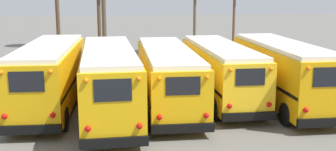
% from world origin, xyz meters
% --- Properties ---
extents(ground_plane, '(160.00, 160.00, 0.00)m').
position_xyz_m(ground_plane, '(0.00, 0.00, 0.00)').
color(ground_plane, '#66635E').
extents(school_bus_0, '(2.74, 9.82, 3.22)m').
position_xyz_m(school_bus_0, '(-5.83, 0.54, 1.75)').
color(school_bus_0, '#EAAA0F').
rests_on(school_bus_0, ground).
extents(school_bus_1, '(2.85, 10.23, 3.23)m').
position_xyz_m(school_bus_1, '(-2.91, -1.11, 1.76)').
color(school_bus_1, '#EAAA0F').
rests_on(school_bus_1, ground).
extents(school_bus_2, '(2.65, 10.72, 2.94)m').
position_xyz_m(school_bus_2, '(-0.00, 0.52, 1.60)').
color(school_bus_2, '#EAAA0F').
rests_on(school_bus_2, ground).
extents(school_bus_3, '(2.57, 9.89, 3.00)m').
position_xyz_m(school_bus_3, '(2.91, 1.18, 1.64)').
color(school_bus_3, yellow).
rests_on(school_bus_3, ground).
extents(school_bus_4, '(2.48, 9.68, 3.22)m').
position_xyz_m(school_bus_4, '(5.83, -0.09, 1.75)').
color(school_bus_4, '#E5A00C').
rests_on(school_bus_4, ground).
extents(utility_pole, '(1.80, 0.35, 7.13)m').
position_xyz_m(utility_pole, '(-3.45, 14.01, 3.67)').
color(utility_pole, brown).
rests_on(utility_pole, ground).
extents(fence_line, '(19.72, 0.06, 1.42)m').
position_xyz_m(fence_line, '(0.00, 7.85, 0.99)').
color(fence_line, '#939399').
rests_on(fence_line, ground).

